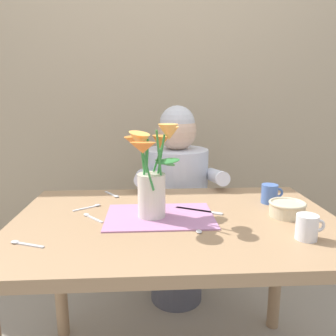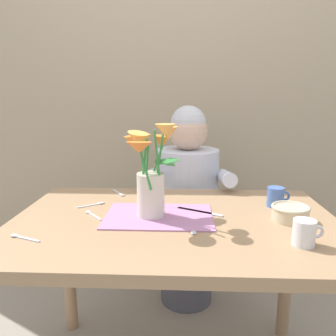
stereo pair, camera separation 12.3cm
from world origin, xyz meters
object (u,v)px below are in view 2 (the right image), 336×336
object	(u,v)px
seated_person	(187,209)
coffee_cup	(276,197)
tea_cup	(305,233)
ceramic_bowl	(291,213)
flower_vase	(150,169)
dinner_knife	(200,212)

from	to	relation	value
seated_person	coffee_cup	xyz separation A→B (m)	(0.35, -0.46, 0.22)
tea_cup	ceramic_bowl	bearing A→B (deg)	83.74
ceramic_bowl	tea_cup	size ratio (longest dim) A/B	1.46
flower_vase	tea_cup	xyz separation A→B (m)	(0.49, -0.22, -0.14)
flower_vase	ceramic_bowl	world-z (taller)	flower_vase
dinner_knife	tea_cup	xyz separation A→B (m)	(0.30, -0.27, 0.04)
seated_person	coffee_cup	world-z (taller)	seated_person
tea_cup	dinner_knife	bearing A→B (deg)	137.65
flower_vase	coffee_cup	bearing A→B (deg)	16.12
flower_vase	ceramic_bowl	distance (m)	0.53
flower_vase	coffee_cup	distance (m)	0.54
ceramic_bowl	tea_cup	distance (m)	0.20
dinner_knife	tea_cup	distance (m)	0.41
seated_person	coffee_cup	size ratio (longest dim) A/B	12.20
dinner_knife	tea_cup	bearing A→B (deg)	-15.31
seated_person	flower_vase	bearing A→B (deg)	-99.20
coffee_cup	flower_vase	bearing A→B (deg)	-163.88
ceramic_bowl	dinner_knife	size ratio (longest dim) A/B	0.72
coffee_cup	seated_person	bearing A→B (deg)	127.64
ceramic_bowl	coffee_cup	bearing A→B (deg)	93.29
tea_cup	coffee_cup	xyz separation A→B (m)	(0.01, 0.36, 0.00)
flower_vase	dinner_knife	size ratio (longest dim) A/B	1.85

